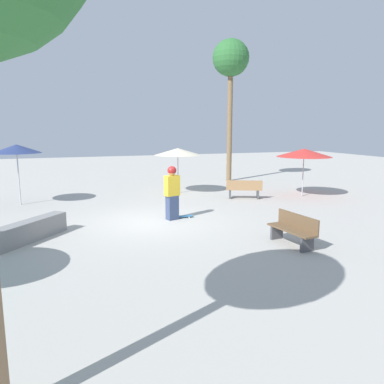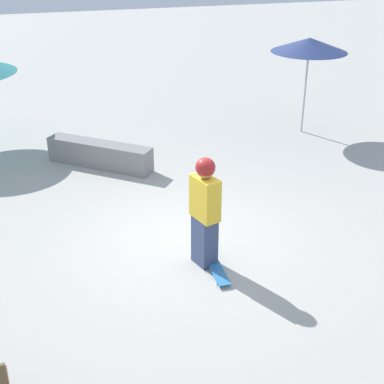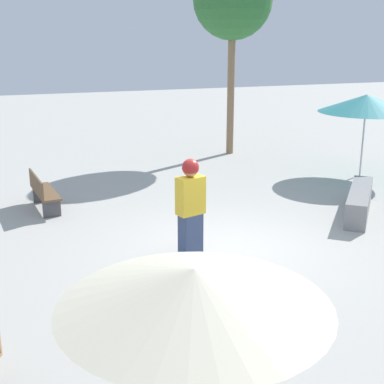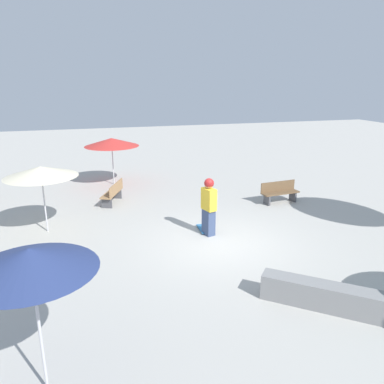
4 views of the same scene
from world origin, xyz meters
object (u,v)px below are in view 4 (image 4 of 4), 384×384
at_px(bench_far, 280,192).
at_px(shade_umbrella_red, 112,142).
at_px(skateboard, 202,229).
at_px(shade_umbrella_cream, 41,172).
at_px(concrete_ledge, 321,295).
at_px(shade_umbrella_navy, 30,260).
at_px(bench_near, 113,193).
at_px(skater_main, 209,205).

xyz_separation_m(bench_far, shade_umbrella_red, (6.20, -4.72, 1.60)).
distance_m(skateboard, shade_umbrella_red, 7.31).
bearing_deg(skateboard, shade_umbrella_cream, 77.15).
xyz_separation_m(concrete_ledge, shade_umbrella_navy, (5.58, 0.74, 2.03)).
relative_size(bench_near, shade_umbrella_cream, 0.72).
relative_size(skater_main, shade_umbrella_red, 0.75).
relative_size(bench_far, shade_umbrella_navy, 0.65).
distance_m(bench_near, bench_far, 6.74).
bearing_deg(skater_main, bench_near, 16.45).
relative_size(skater_main, skateboard, 2.32).
xyz_separation_m(bench_far, shade_umbrella_cream, (8.84, 0.56, 1.60)).
xyz_separation_m(concrete_ledge, shade_umbrella_cream, (6.06, -6.28, 1.73)).
xyz_separation_m(skater_main, shade_umbrella_navy, (4.54, 5.26, 1.31)).
height_order(skateboard, shade_umbrella_cream, shade_umbrella_cream).
xyz_separation_m(skater_main, bench_far, (-3.84, -2.32, -0.59)).
distance_m(skateboard, shade_umbrella_cream, 5.47).
distance_m(skater_main, shade_umbrella_red, 7.50).
xyz_separation_m(shade_umbrella_cream, shade_umbrella_navy, (-0.47, 7.02, 0.29)).
height_order(bench_near, shade_umbrella_cream, shade_umbrella_cream).
xyz_separation_m(skateboard, shade_umbrella_cream, (4.91, -1.38, 1.97)).
distance_m(skater_main, shade_umbrella_navy, 7.07).
height_order(concrete_ledge, shade_umbrella_cream, shade_umbrella_cream).
relative_size(concrete_ledge, bench_far, 1.38).
height_order(concrete_ledge, bench_near, bench_near).
distance_m(skater_main, skateboard, 1.03).
height_order(skateboard, shade_umbrella_red, shade_umbrella_red).
height_order(skateboard, shade_umbrella_navy, shade_umbrella_navy).
xyz_separation_m(skater_main, shade_umbrella_red, (2.37, -7.04, 1.01)).
bearing_deg(shade_umbrella_red, bench_near, 84.45).
distance_m(concrete_ledge, bench_far, 7.39).
bearing_deg(skateboard, shade_umbrella_navy, 144.68).
relative_size(bench_near, shade_umbrella_navy, 0.66).
xyz_separation_m(skater_main, skateboard, (0.10, -0.38, -0.96)).
bearing_deg(shade_umbrella_cream, concrete_ledge, 133.97).
bearing_deg(bench_near, shade_umbrella_navy, -168.12).
distance_m(concrete_ledge, shade_umbrella_red, 12.18).
xyz_separation_m(skater_main, concrete_ledge, (-1.05, 4.52, -0.72)).
height_order(skater_main, bench_near, skater_main).
bearing_deg(shade_umbrella_red, bench_far, 142.72).
height_order(skater_main, bench_far, skater_main).
bearing_deg(shade_umbrella_cream, shade_umbrella_red, -116.53).
bearing_deg(skater_main, concrete_ledge, 176.91).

